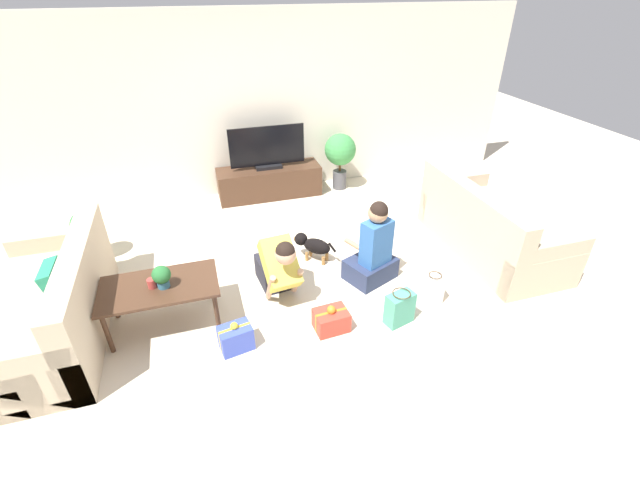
% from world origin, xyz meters
% --- Properties ---
extents(ground_plane, '(16.00, 16.00, 0.00)m').
position_xyz_m(ground_plane, '(0.00, 0.00, 0.00)').
color(ground_plane, beige).
extents(wall_back, '(8.40, 0.06, 2.60)m').
position_xyz_m(wall_back, '(0.00, 2.63, 1.30)').
color(wall_back, silver).
rests_on(wall_back, ground_plane).
extents(sofa_left, '(0.93, 1.93, 0.87)m').
position_xyz_m(sofa_left, '(-2.38, -0.08, 0.31)').
color(sofa_left, '#C6B293').
rests_on(sofa_left, ground_plane).
extents(sofa_right, '(0.93, 1.93, 0.87)m').
position_xyz_m(sofa_right, '(2.38, 0.00, 0.31)').
color(sofa_right, '#C6B293').
rests_on(sofa_right, ground_plane).
extents(coffee_table, '(1.08, 0.60, 0.47)m').
position_xyz_m(coffee_table, '(-1.42, -0.23, 0.42)').
color(coffee_table, '#472D1E').
rests_on(coffee_table, ground_plane).
extents(tv_console, '(1.55, 0.48, 0.46)m').
position_xyz_m(tv_console, '(0.13, 2.32, 0.23)').
color(tv_console, '#472D1E').
rests_on(tv_console, ground_plane).
extents(tv, '(1.11, 0.20, 0.63)m').
position_xyz_m(tv, '(0.13, 2.32, 0.74)').
color(tv, black).
rests_on(tv, tv_console).
extents(potted_plant_corner_left, '(0.36, 0.36, 0.64)m').
position_xyz_m(potted_plant_corner_left, '(-2.23, 1.23, 0.40)').
color(potted_plant_corner_left, beige).
rests_on(potted_plant_corner_left, ground_plane).
extents(potted_plant_back_right, '(0.49, 0.49, 0.89)m').
position_xyz_m(potted_plant_back_right, '(1.25, 2.27, 0.59)').
color(potted_plant_back_right, '#4C4C51').
rests_on(potted_plant_back_right, ground_plane).
extents(person_kneeling, '(0.40, 0.83, 0.81)m').
position_xyz_m(person_kneeling, '(-0.26, -0.09, 0.36)').
color(person_kneeling, '#23232D').
rests_on(person_kneeling, ground_plane).
extents(person_sitting, '(0.63, 0.60, 0.98)m').
position_xyz_m(person_sitting, '(0.80, -0.14, 0.37)').
color(person_sitting, '#283351').
rests_on(person_sitting, ground_plane).
extents(dog, '(0.43, 0.40, 0.32)m').
position_xyz_m(dog, '(0.27, 0.43, 0.21)').
color(dog, black).
rests_on(dog, ground_plane).
extents(gift_box_a, '(0.32, 0.25, 0.30)m').
position_xyz_m(gift_box_a, '(-0.81, -0.76, 0.12)').
color(gift_box_a, '#3D51BC').
rests_on(gift_box_a, ground_plane).
extents(gift_box_b, '(0.33, 0.27, 0.28)m').
position_xyz_m(gift_box_b, '(0.10, -0.77, 0.11)').
color(gift_box_b, red).
rests_on(gift_box_b, ground_plane).
extents(gift_bag_a, '(0.31, 0.22, 0.36)m').
position_xyz_m(gift_bag_a, '(0.77, -0.88, 0.17)').
color(gift_bag_a, '#4CA384').
rests_on(gift_bag_a, ground_plane).
extents(gift_bag_b, '(0.22, 0.15, 0.35)m').
position_xyz_m(gift_bag_b, '(1.24, -0.70, 0.17)').
color(gift_bag_b, white).
rests_on(gift_bag_b, ground_plane).
extents(mug, '(0.12, 0.08, 0.09)m').
position_xyz_m(mug, '(-1.46, -0.24, 0.52)').
color(mug, '#B23D38').
rests_on(mug, coffee_table).
extents(tabletop_plant, '(0.17, 0.17, 0.22)m').
position_xyz_m(tabletop_plant, '(-1.37, -0.27, 0.59)').
color(tabletop_plant, '#336B84').
rests_on(tabletop_plant, coffee_table).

